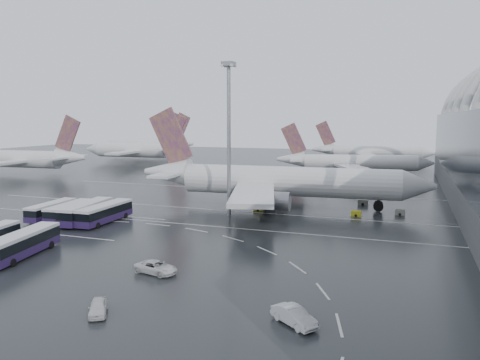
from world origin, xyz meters
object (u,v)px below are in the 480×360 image
(jet_remote_mid, at_px, (139,150))
(van_curve_b, at_px, (98,307))
(jet_remote_west, at_px, (28,159))
(airliner_main, at_px, (274,182))
(bus_row_near_c, at_px, (86,211))
(gse_cart_belly_d, at_px, (400,212))
(van_curve_a, at_px, (156,267))
(airliner_gate_c, at_px, (370,153))
(airliner_gate_b, at_px, (352,163))
(floodlight_mast, at_px, (229,120))
(gse_cart_belly_a, at_px, (356,213))
(jet_remote_far, at_px, (149,145))
(bus_row_near_b, at_px, (69,211))
(bus_row_far_c, at_px, (23,243))
(bus_row_near_a, at_px, (51,210))
(gse_cart_belly_b, at_px, (363,202))
(van_curve_c, at_px, (294,316))
(gse_cart_belly_c, at_px, (259,208))
(bus_row_near_d, at_px, (105,213))

(jet_remote_mid, distance_m, van_curve_b, 157.38)
(jet_remote_west, relative_size, jet_remote_mid, 0.94)
(airliner_main, distance_m, bus_row_near_c, 38.57)
(gse_cart_belly_d, bearing_deg, airliner_main, 178.83)
(airliner_main, xyz_separation_m, van_curve_a, (-1.58, -47.25, -4.56))
(airliner_gate_c, bearing_deg, airliner_main, -101.77)
(airliner_gate_b, bearing_deg, van_curve_b, -108.02)
(van_curve_a, bearing_deg, floodlight_mast, 16.72)
(jet_remote_mid, relative_size, gse_cart_belly_a, 25.92)
(jet_remote_far, height_order, floodlight_mast, floodlight_mast)
(jet_remote_mid, height_order, bus_row_near_b, jet_remote_mid)
(bus_row_far_c, bearing_deg, bus_row_near_a, 23.17)
(jet_remote_far, height_order, gse_cart_belly_b, jet_remote_far)
(van_curve_c, bearing_deg, bus_row_near_b, 95.50)
(floodlight_mast, bearing_deg, gse_cart_belly_c, 61.30)
(airliner_gate_c, xyz_separation_m, bus_row_near_d, (-35.91, -134.23, -2.63))
(bus_row_near_b, xyz_separation_m, floodlight_mast, (26.79, 13.52, 16.72))
(airliner_gate_b, relative_size, jet_remote_far, 1.00)
(bus_row_near_a, bearing_deg, gse_cart_belly_a, -72.96)
(bus_row_near_b, height_order, gse_cart_belly_b, bus_row_near_b)
(airliner_gate_c, xyz_separation_m, jet_remote_mid, (-92.11, -32.65, 1.02))
(bus_row_near_b, bearing_deg, van_curve_b, -143.30)
(bus_row_far_c, bearing_deg, floodlight_mast, -35.55)
(bus_row_near_c, height_order, bus_row_far_c, bus_row_near_c)
(airliner_gate_b, height_order, airliner_gate_c, airliner_gate_c)
(airliner_gate_c, distance_m, gse_cart_belly_b, 100.78)
(jet_remote_west, bearing_deg, airliner_gate_c, -146.21)
(van_curve_c, bearing_deg, airliner_main, 53.83)
(van_curve_b, bearing_deg, gse_cart_belly_d, 34.31)
(jet_remote_west, bearing_deg, airliner_main, 159.55)
(van_curve_b, bearing_deg, bus_row_far_c, 118.14)
(jet_remote_west, xyz_separation_m, bus_row_near_d, (68.67, -53.13, -3.31))
(gse_cart_belly_b, relative_size, gse_cart_belly_c, 1.11)
(bus_row_near_d, bearing_deg, bus_row_near_a, 90.28)
(gse_cart_belly_c, bearing_deg, bus_row_near_b, -146.20)
(airliner_gate_c, bearing_deg, bus_row_near_c, -112.11)
(bus_row_near_d, bearing_deg, gse_cart_belly_c, -49.21)
(gse_cart_belly_d, bearing_deg, jet_remote_west, 166.73)
(jet_remote_mid, xyz_separation_m, gse_cart_belly_d, (106.25, -76.44, -4.98))
(jet_remote_west, distance_m, bus_row_near_b, 80.70)
(bus_row_near_b, bearing_deg, gse_cart_belly_d, -72.89)
(floodlight_mast, height_order, gse_cart_belly_c, floodlight_mast)
(airliner_main, xyz_separation_m, van_curve_c, (17.44, -55.49, -4.50))
(airliner_main, relative_size, gse_cart_belly_c, 32.42)
(airliner_gate_c, height_order, van_curve_a, airliner_gate_c)
(jet_remote_mid, distance_m, floodlight_mast, 116.37)
(bus_row_near_c, bearing_deg, bus_row_near_b, 76.26)
(airliner_gate_b, height_order, jet_remote_west, jet_remote_west)
(van_curve_b, bearing_deg, gse_cart_belly_a, 39.86)
(airliner_gate_b, xyz_separation_m, bus_row_near_b, (-41.90, -85.03, -2.73))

